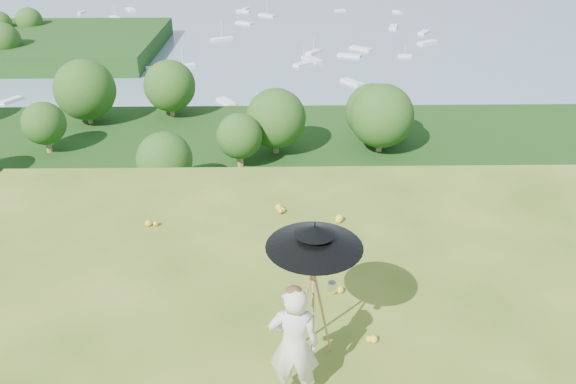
{
  "coord_description": "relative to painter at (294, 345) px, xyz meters",
  "views": [
    {
      "loc": [
        -1.17,
        -3.82,
        5.11
      ],
      "look_at": [
        -1.04,
        3.81,
        1.07
      ],
      "focal_mm": 35.0,
      "sensor_mm": 36.0,
      "label": 1
    }
  ],
  "objects": [
    {
      "name": "painter_cap",
      "position": [
        0.0,
        0.0,
        0.73
      ],
      "size": [
        0.21,
        0.25,
        0.1
      ],
      "primitive_type": null,
      "rotation": [
        0.0,
        0.0,
        -0.07
      ],
      "color": "#DA7788",
      "rests_on": "painter"
    },
    {
      "name": "moored_boats",
      "position": [
        -11.47,
        160.19,
        -34.42
      ],
      "size": [
        140.0,
        140.0,
        0.7
      ],
      "primitive_type": null,
      "color": "white",
      "rests_on": "bay_water"
    },
    {
      "name": "forest_slope",
      "position": [
        1.03,
        34.19,
        -29.77
      ],
      "size": [
        140.0,
        56.0,
        22.0
      ],
      "primitive_type": "cube",
      "color": "#1A370F",
      "rests_on": "bay_water"
    },
    {
      "name": "bay_water",
      "position": [
        1.03,
        239.19,
        -34.77
      ],
      "size": [
        700.0,
        700.0,
        0.0
      ],
      "primitive_type": "plane",
      "color": "slate",
      "rests_on": "ground"
    },
    {
      "name": "painter",
      "position": [
        0.0,
        0.0,
        0.0
      ],
      "size": [
        0.59,
        0.41,
        1.54
      ],
      "primitive_type": "imported",
      "rotation": [
        0.0,
        0.0,
        3.08
      ],
      "color": "silver",
      "rests_on": "ground"
    },
    {
      "name": "slope_trees",
      "position": [
        1.03,
        34.19,
        -15.77
      ],
      "size": [
        110.0,
        50.0,
        6.0
      ],
      "primitive_type": null,
      "color": "#234615",
      "rests_on": "forest_slope"
    },
    {
      "name": "shoreline_tier",
      "position": [
        1.03,
        74.19,
        -36.77
      ],
      "size": [
        170.0,
        28.0,
        8.0
      ],
      "primitive_type": "cube",
      "color": "#696354",
      "rests_on": "bay_water"
    },
    {
      "name": "field_easel",
      "position": [
        0.24,
        0.56,
        0.06
      ],
      "size": [
        0.74,
        0.74,
        1.66
      ],
      "primitive_type": null,
      "rotation": [
        0.0,
        0.0,
        -0.19
      ],
      "color": "#996440",
      "rests_on": "ground"
    },
    {
      "name": "sun_umbrella",
      "position": [
        0.24,
        0.59,
        0.89
      ],
      "size": [
        1.22,
        1.22,
        0.6
      ],
      "primitive_type": null,
      "rotation": [
        0.0,
        0.0,
        -0.12
      ],
      "color": "black",
      "rests_on": "field_easel"
    },
    {
      "name": "harbor_town",
      "position": [
        1.03,
        74.19,
        -30.27
      ],
      "size": [
        110.0,
        22.0,
        5.0
      ],
      "primitive_type": null,
      "color": "silver",
      "rests_on": "shoreline_tier"
    },
    {
      "name": "peninsula",
      "position": [
        -73.97,
        154.19,
        -29.77
      ],
      "size": [
        90.0,
        60.0,
        12.0
      ],
      "primitive_type": null,
      "color": "#1A370F",
      "rests_on": "bay_water"
    }
  ]
}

